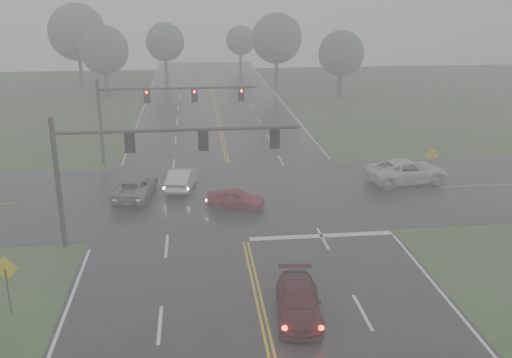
{
  "coord_description": "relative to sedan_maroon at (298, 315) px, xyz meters",
  "views": [
    {
      "loc": [
        -2.76,
        -15.7,
        13.77
      ],
      "look_at": [
        0.81,
        16.0,
        3.16
      ],
      "focal_mm": 40.0,
      "sensor_mm": 36.0,
      "label": 1
    }
  ],
  "objects": [
    {
      "name": "sedan_silver",
      "position": [
        -5.32,
        17.77,
        0.0
      ],
      "size": [
        2.4,
        4.81,
        1.52
      ],
      "primitive_type": "imported",
      "rotation": [
        0.0,
        0.0,
        2.96
      ],
      "color": "#B8BBC1",
      "rests_on": "ground"
    },
    {
      "name": "sign_diamond_east",
      "position": [
        13.5,
        17.77,
        1.65
      ],
      "size": [
        1.0,
        0.3,
        2.45
      ],
      "rotation": [
        0.0,
        0.0,
        -0.26
      ],
      "color": "black",
      "rests_on": "ground"
    },
    {
      "name": "sign_diamond_west",
      "position": [
        -12.74,
        1.61,
        1.89
      ],
      "size": [
        1.15,
        0.26,
        2.8
      ],
      "rotation": [
        0.0,
        0.0,
        -0.19
      ],
      "color": "black",
      "rests_on": "ground"
    },
    {
      "name": "signal_gantry_near",
      "position": [
        -7.67,
        8.58,
        5.22
      ],
      "size": [
        13.41,
        0.33,
        7.43
      ],
      "color": "black",
      "rests_on": "ground"
    },
    {
      "name": "sedan_maroon",
      "position": [
        0.0,
        0.0,
        0.0
      ],
      "size": [
        2.39,
        4.88,
        1.37
      ],
      "primitive_type": "imported",
      "rotation": [
        0.0,
        0.0,
        -0.1
      ],
      "color": "#3E0B0D",
      "rests_on": "ground"
    },
    {
      "name": "tree_n_mid",
      "position": [
        -8.35,
        71.92,
        5.87
      ],
      "size": [
        6.08,
        6.08,
        8.93
      ],
      "color": "#30261F",
      "rests_on": "ground"
    },
    {
      "name": "signal_gantry_far",
      "position": [
        -7.81,
        24.38,
        4.98
      ],
      "size": [
        12.86,
        0.36,
        7.08
      ],
      "color": "black",
      "rests_on": "ground"
    },
    {
      "name": "pickup_white",
      "position": [
        11.43,
        17.31,
        0.0
      ],
      "size": [
        6.58,
        3.81,
        1.73
      ],
      "primitive_type": "imported",
      "rotation": [
        0.0,
        0.0,
        1.73
      ],
      "color": "silver",
      "rests_on": "ground"
    },
    {
      "name": "tree_nw_b",
      "position": [
        -20.59,
        65.46,
        7.94
      ],
      "size": [
        8.2,
        8.2,
        12.05
      ],
      "color": "#30261F",
      "rests_on": "ground"
    },
    {
      "name": "stop_bar",
      "position": [
        2.91,
        8.29,
        0.0
      ],
      "size": [
        8.5,
        0.5,
        0.01
      ],
      "primitive_type": "cube",
      "color": "silver",
      "rests_on": "ground"
    },
    {
      "name": "cross_street",
      "position": [
        -1.59,
        15.89,
        0.0
      ],
      "size": [
        120.0,
        14.0,
        0.02
      ],
      "primitive_type": "cube",
      "color": "black",
      "rests_on": "ground"
    },
    {
      "name": "tree_n_far",
      "position": [
        4.67,
        83.2,
        5.1
      ],
      "size": [
        5.28,
        5.28,
        7.76
      ],
      "color": "#30261F",
      "rests_on": "ground"
    },
    {
      "name": "tree_nw_a",
      "position": [
        -15.71,
        56.52,
        6.21
      ],
      "size": [
        6.43,
        6.43,
        9.45
      ],
      "color": "#30261F",
      "rests_on": "ground"
    },
    {
      "name": "tree_ne_a",
      "position": [
        8.17,
        62.32,
        7.06
      ],
      "size": [
        7.31,
        7.31,
        10.74
      ],
      "color": "#30261F",
      "rests_on": "ground"
    },
    {
      "name": "car_grey",
      "position": [
        -8.54,
        16.32,
        0.0
      ],
      "size": [
        3.1,
        5.48,
        1.44
      ],
      "primitive_type": "imported",
      "rotation": [
        0.0,
        0.0,
        3.0
      ],
      "color": "slate",
      "rests_on": "ground"
    },
    {
      "name": "tree_e_near",
      "position": [
        15.3,
        52.59,
        5.8
      ],
      "size": [
        6.01,
        6.01,
        8.82
      ],
      "color": "#30261F",
      "rests_on": "ground"
    },
    {
      "name": "sedan_red",
      "position": [
        -1.72,
        13.42,
        0.0
      ],
      "size": [
        4.15,
        2.68,
        1.32
      ],
      "primitive_type": "imported",
      "rotation": [
        0.0,
        0.0,
        1.25
      ],
      "color": "maroon",
      "rests_on": "ground"
    },
    {
      "name": "main_road",
      "position": [
        -1.59,
        13.89,
        0.0
      ],
      "size": [
        18.0,
        160.0,
        0.02
      ],
      "primitive_type": "cube",
      "color": "black",
      "rests_on": "ground"
    }
  ]
}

